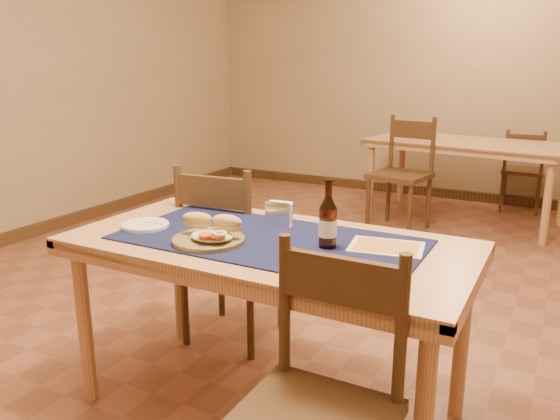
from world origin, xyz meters
The scene contains 15 objects.
room centered at (0.00, 0.00, 1.40)m, with size 6.04×7.04×2.84m.
main_table centered at (0.00, -0.80, 0.67)m, with size 1.60×0.80×0.75m.
placemat centered at (0.00, -0.80, 0.75)m, with size 1.20×0.60×0.01m, color #11143E.
baseboard centered at (0.00, 0.00, 0.05)m, with size 6.00×7.00×0.10m.
back_table centered at (0.18, 2.63, 0.67)m, with size 1.86×1.12×0.75m.
chair_main_far centered at (-0.47, -0.37, 0.50)m, with size 0.48×0.48×0.96m.
chair_main_near centered at (0.48, -1.37, 0.48)m, with size 0.43×0.43×0.93m.
chair_back_near centered at (-0.26, 2.08, 0.52)m, with size 0.53×0.53×0.99m.
chair_back_far centered at (0.63, 3.23, 0.43)m, with size 0.39×0.39×0.82m.
sandwich_plate centered at (-0.18, -0.94, 0.79)m, with size 0.28×0.28×0.11m.
side_plate centered at (-0.54, -0.90, 0.76)m, with size 0.20×0.20×0.02m.
fork centered at (-0.50, -0.88, 0.77)m, with size 0.11×0.02×0.00m.
beer_bottle centered at (0.25, -0.78, 0.85)m, with size 0.07×0.07×0.26m.
napkin_holder centered at (-0.05, -0.62, 0.81)m, with size 0.12×0.05×0.11m.
menu_card centered at (0.45, -0.68, 0.76)m, with size 0.30×0.24×0.01m.
Camera 1 is at (1.01, -2.60, 1.42)m, focal length 35.00 mm.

